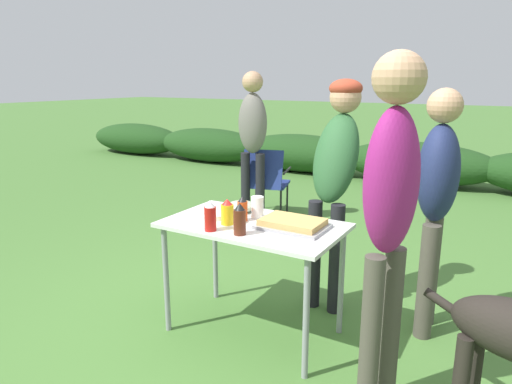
{
  "coord_description": "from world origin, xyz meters",
  "views": [
    {
      "loc": [
        1.38,
        -2.31,
        1.61
      ],
      "look_at": [
        -0.09,
        0.18,
        0.89
      ],
      "focal_mm": 32.0,
      "sensor_mm": 36.0,
      "label": 1
    }
  ],
  "objects": [
    {
      "name": "ground_plane",
      "position": [
        0.0,
        0.0,
        0.0
      ],
      "size": [
        60.0,
        60.0,
        0.0
      ],
      "primitive_type": "plane",
      "color": "#477533"
    },
    {
      "name": "shrub_hedge",
      "position": [
        -0.0,
        5.03,
        0.33
      ],
      "size": [
        14.4,
        0.9,
        0.66
      ],
      "color": "#1E4219",
      "rests_on": "ground"
    },
    {
      "name": "folding_table",
      "position": [
        0.0,
        0.0,
        0.66
      ],
      "size": [
        1.1,
        0.64,
        0.74
      ],
      "color": "silver",
      "rests_on": "ground"
    },
    {
      "name": "food_tray",
      "position": [
        0.25,
        0.04,
        0.77
      ],
      "size": [
        0.41,
        0.28,
        0.06
      ],
      "color": "#9E9EA3",
      "rests_on": "folding_table"
    },
    {
      "name": "plate_stack",
      "position": [
        -0.28,
        0.0,
        0.76
      ],
      "size": [
        0.2,
        0.2,
        0.03
      ],
      "primitive_type": "cylinder",
      "color": "white",
      "rests_on": "folding_table"
    },
    {
      "name": "mixing_bowl",
      "position": [
        -0.21,
        0.19,
        0.77
      ],
      "size": [
        0.2,
        0.2,
        0.07
      ],
      "primitive_type": "ellipsoid",
      "color": "#ADBC99",
      "rests_on": "folding_table"
    },
    {
      "name": "paper_cup_stack",
      "position": [
        -0.04,
        0.12,
        0.81
      ],
      "size": [
        0.08,
        0.08,
        0.14
      ],
      "primitive_type": "cylinder",
      "color": "white",
      "rests_on": "folding_table"
    },
    {
      "name": "ketchup_bottle",
      "position": [
        -0.15,
        -0.25,
        0.83
      ],
      "size": [
        0.07,
        0.07,
        0.18
      ],
      "color": "red",
      "rests_on": "folding_table"
    },
    {
      "name": "bbq_sauce_bottle",
      "position": [
        0.04,
        -0.22,
        0.83
      ],
      "size": [
        0.07,
        0.07,
        0.19
      ],
      "color": "#562314",
      "rests_on": "folding_table"
    },
    {
      "name": "hot_sauce_bottle",
      "position": [
        -0.09,
        0.01,
        0.82
      ],
      "size": [
        0.06,
        0.06,
        0.16
      ],
      "color": "#CC4214",
      "rests_on": "folding_table"
    },
    {
      "name": "mustard_bottle",
      "position": [
        -0.13,
        -0.09,
        0.82
      ],
      "size": [
        0.08,
        0.08,
        0.16
      ],
      "color": "yellow",
      "rests_on": "folding_table"
    },
    {
      "name": "standing_person_in_dark_puffer",
      "position": [
        0.28,
        0.64,
        1.04
      ],
      "size": [
        0.33,
        0.46,
        1.61
      ],
      "rotation": [
        0.0,
        0.0,
        -0.05
      ],
      "color": "black",
      "rests_on": "ground"
    },
    {
      "name": "standing_person_in_olive_jacket",
      "position": [
        -1.18,
        1.98,
        1.04
      ],
      "size": [
        0.35,
        0.28,
        1.69
      ],
      "rotation": [
        0.0,
        0.0,
        0.15
      ],
      "color": "black",
      "rests_on": "ground"
    },
    {
      "name": "standing_person_in_navy_coat",
      "position": [
        0.96,
        0.59,
        0.94
      ],
      "size": [
        0.27,
        0.36,
        1.56
      ],
      "rotation": [
        0.0,
        0.0,
        -1.49
      ],
      "color": "#4C473D",
      "rests_on": "ground"
    },
    {
      "name": "standing_person_in_red_jacket",
      "position": [
        0.89,
        -0.3,
        1.08
      ],
      "size": [
        0.3,
        0.36,
        1.73
      ],
      "rotation": [
        0.0,
        0.0,
        -1.9
      ],
      "color": "#4C473D",
      "rests_on": "ground"
    },
    {
      "name": "camp_chair_green_behind_table",
      "position": [
        -1.17,
        2.26,
        0.47
      ],
      "size": [
        0.61,
        0.69,
        0.83
      ],
      "rotation": [
        0.0,
        0.0,
        0.28
      ],
      "color": "navy",
      "rests_on": "ground"
    }
  ]
}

